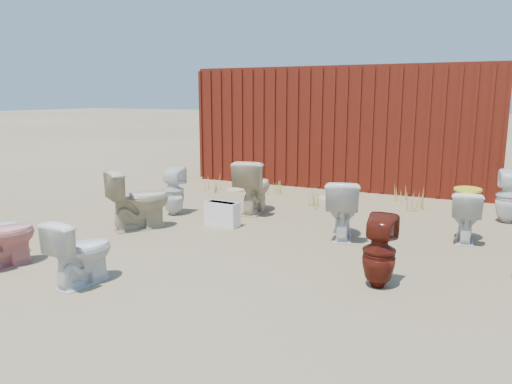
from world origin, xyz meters
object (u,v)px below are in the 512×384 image
at_px(toilet_front_c, 81,251).
at_px(toilet_back_beige_left, 254,186).
at_px(toilet_back_beige_right, 139,199).
at_px(shipping_container, 350,126).
at_px(toilet_front_pink, 1,235).
at_px(loose_tank, 222,214).
at_px(toilet_back_yellowlid, 466,216).
at_px(toilet_back_e, 509,197).
at_px(toilet_front_maroon, 379,252).
at_px(toilet_back_a, 173,191).
at_px(toilet_front_e, 342,209).

xyz_separation_m(toilet_front_c, toilet_back_beige_left, (0.17, 3.49, 0.09)).
bearing_deg(toilet_back_beige_right, shipping_container, -72.65).
bearing_deg(toilet_front_pink, loose_tank, -103.82).
height_order(toilet_back_yellowlid, loose_tank, toilet_back_yellowlid).
height_order(shipping_container, toilet_back_beige_right, shipping_container).
xyz_separation_m(toilet_front_c, loose_tank, (0.13, 2.54, -0.16)).
distance_m(toilet_back_yellowlid, toilet_back_e, 1.39).
bearing_deg(toilet_back_beige_left, toilet_front_maroon, 128.35).
distance_m(toilet_front_pink, toilet_back_a, 2.83).
relative_size(shipping_container, toilet_front_e, 7.75).
relative_size(shipping_container, toilet_front_pink, 8.36).
height_order(toilet_front_c, toilet_back_beige_left, toilet_back_beige_left).
xyz_separation_m(toilet_front_e, toilet_back_a, (-2.73, 0.10, -0.01)).
relative_size(shipping_container, toilet_back_a, 8.00).
xyz_separation_m(toilet_front_maroon, toilet_back_beige_left, (-2.48, 2.28, 0.07)).
distance_m(shipping_container, toilet_front_maroon, 6.27).
height_order(toilet_front_c, toilet_back_e, toilet_back_e).
bearing_deg(loose_tank, toilet_back_beige_right, -142.72).
distance_m(toilet_front_c, toilet_front_maroon, 2.91).
distance_m(toilet_back_beige_left, toilet_back_yellowlid, 3.14).
xyz_separation_m(toilet_back_beige_right, toilet_back_yellowlid, (4.13, 1.35, -0.09)).
bearing_deg(shipping_container, toilet_back_yellowlid, -55.85).
bearing_deg(toilet_back_e, toilet_front_pink, 40.85).
bearing_deg(toilet_back_e, toilet_back_yellowlid, 67.30).
bearing_deg(toilet_back_a, toilet_back_beige_left, -157.61).
bearing_deg(toilet_front_maroon, toilet_back_yellowlid, -106.82).
bearing_deg(toilet_front_e, toilet_back_e, -151.99).
bearing_deg(toilet_back_beige_left, toilet_front_c, 78.19).
bearing_deg(toilet_back_beige_left, toilet_back_beige_right, 48.68).
bearing_deg(toilet_back_beige_right, toilet_front_maroon, -157.74).
distance_m(toilet_front_c, toilet_back_yellowlid, 4.64).
relative_size(toilet_back_beige_left, toilet_back_beige_right, 1.01).
xyz_separation_m(toilet_front_c, toilet_back_beige_right, (-0.83, 1.91, 0.09)).
relative_size(toilet_front_pink, toilet_back_yellowlid, 1.09).
distance_m(toilet_front_e, toilet_back_a, 2.73).
distance_m(toilet_back_e, loose_tank, 4.19).
xyz_separation_m(toilet_back_a, loose_tank, (1.03, -0.28, -0.20)).
relative_size(toilet_back_beige_left, loose_tank, 1.70).
bearing_deg(loose_tank, shipping_container, 87.01).
bearing_deg(toilet_front_pink, toilet_back_beige_right, -86.64).
distance_m(toilet_front_c, toilet_back_e, 5.93).
distance_m(toilet_front_c, toilet_front_e, 3.28).
bearing_deg(shipping_container, toilet_back_e, -39.38).
relative_size(toilet_front_e, toilet_back_yellowlid, 1.17).
xyz_separation_m(toilet_front_c, toilet_front_maroon, (2.65, 1.21, 0.02)).
distance_m(toilet_front_pink, toilet_front_maroon, 3.99).
height_order(toilet_front_maroon, loose_tank, toilet_front_maroon).
distance_m(toilet_front_pink, loose_tank, 2.85).
relative_size(toilet_back_a, toilet_back_beige_right, 0.89).
bearing_deg(toilet_front_pink, toilet_front_c, -166.98).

